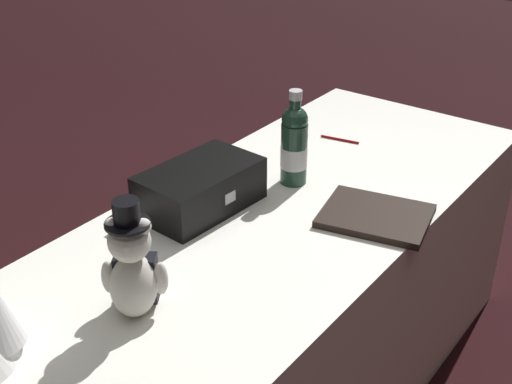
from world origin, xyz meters
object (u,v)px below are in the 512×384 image
Objects in this scene: signing_pen at (339,139)px; guestbook at (376,216)px; champagne_bottle at (294,144)px; teddy_bear_groom at (133,268)px; gift_case_black at (200,188)px.

guestbook reaches higher than signing_pen.
champagne_bottle is at bearing 68.23° from guestbook.
teddy_bear_groom is 2.04× the size of signing_pen.
guestbook is (-0.39, -0.34, 0.01)m from signing_pen.
guestbook is at bearing -19.32° from teddy_bear_groom.
teddy_bear_groom is 0.47m from gift_case_black.
signing_pen is 0.40× the size of gift_case_black.
champagne_bottle is 1.02× the size of guestbook.
signing_pen is at bearing -6.88° from gift_case_black.
champagne_bottle is 0.31m from gift_case_black.
teddy_bear_groom is 1.06m from signing_pen.
gift_case_black is (-0.62, 0.07, 0.06)m from signing_pen.
champagne_bottle is 2.08× the size of signing_pen.
signing_pen is (1.04, 0.11, -0.11)m from teddy_bear_groom.
teddy_bear_groom is at bearing -173.96° from signing_pen.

